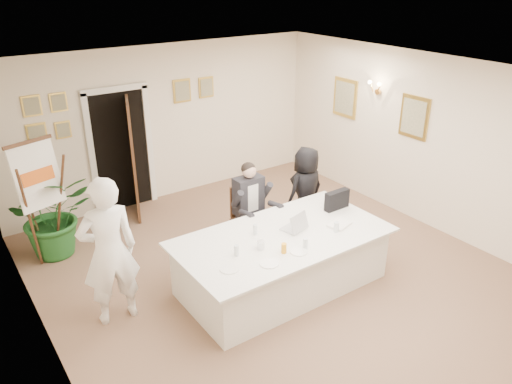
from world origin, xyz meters
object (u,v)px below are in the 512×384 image
Objects in this scene: standing_woman at (306,191)px; laptop at (294,219)px; oj_glass at (284,248)px; paper_stack at (340,224)px; potted_palm at (53,215)px; conference_table at (282,260)px; flip_chart at (40,210)px; standing_man at (109,252)px; laptop_bag at (337,200)px; steel_jug at (261,245)px; seated_man at (250,206)px.

standing_woman reaches higher than laptop.
paper_stack is at bearing 7.02° from oj_glass.
potted_palm is at bearing 137.23° from paper_stack.
standing_woman reaches higher than conference_table.
standing_man reaches higher than flip_chart.
laptop_bag is at bearing 176.43° from standing_man.
flip_chart is at bearing 140.86° from paper_stack.
potted_palm is 11.70× the size of steel_jug.
standing_woman is (1.02, -0.07, 0.02)m from seated_man.
seated_man is 0.97× the size of standing_woman.
laptop is at bearing 17.32° from conference_table.
flip_chart reaches higher than seated_man.
standing_woman is at bearing -20.87° from flip_chart.
flip_chart is at bearing -74.76° from standing_man.
seated_man is at bearing -26.56° from flip_chart.
laptop is at bearing -173.79° from laptop_bag.
standing_woman is 1.32m from paper_stack.
seated_man is at bearing 113.71° from paper_stack.
potted_palm is 3.23× the size of laptop_bag.
flip_chart is at bearing 128.44° from steel_jug.
laptop_bag reaches higher than laptop.
flip_chart is 14.25× the size of oj_glass.
conference_table is 1.65m from standing_woman.
flip_chart is 4.65× the size of laptop_bag.
oj_glass reaches higher than paper_stack.
standing_man reaches higher than seated_man.
standing_man is at bearing 2.12° from standing_woman.
paper_stack is (-0.45, -1.24, 0.07)m from standing_woman.
laptop reaches higher than paper_stack.
laptop is (2.33, -0.54, -0.03)m from standing_man.
steel_jug is (1.83, -2.73, 0.19)m from potted_palm.
potted_palm is at bearing 143.47° from laptop_bag.
flip_chart is at bearing 142.52° from seated_man.
standing_man is 3.03m from paper_stack.
laptop_bag is (0.89, 0.11, 0.00)m from laptop.
conference_table is 3.47m from potted_palm.
laptop_bag is (0.90, -0.90, 0.21)m from seated_man.
oj_glass is (2.20, -2.78, -0.02)m from flip_chart.
standing_man is at bearing -78.82° from flip_chart.
standing_man reaches higher than oj_glass.
seated_man is at bearing 71.39° from oj_glass.
seated_man is at bearing 77.98° from conference_table.
standing_woman is 1.40m from laptop.
flip_chart reaches higher than oj_glass.
laptop_bag reaches higher than paper_stack.
conference_table is 1.53× the size of flip_chart.
potted_palm is (0.19, 0.19, -0.21)m from flip_chart.
standing_woman is at bearing 33.91° from steel_jug.
flip_chart is 3.25m from steel_jug.
steel_jug is at bearing 29.22° from standing_woman.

